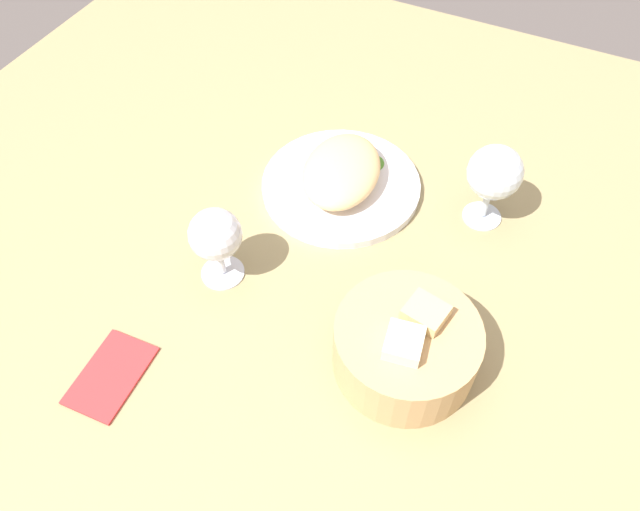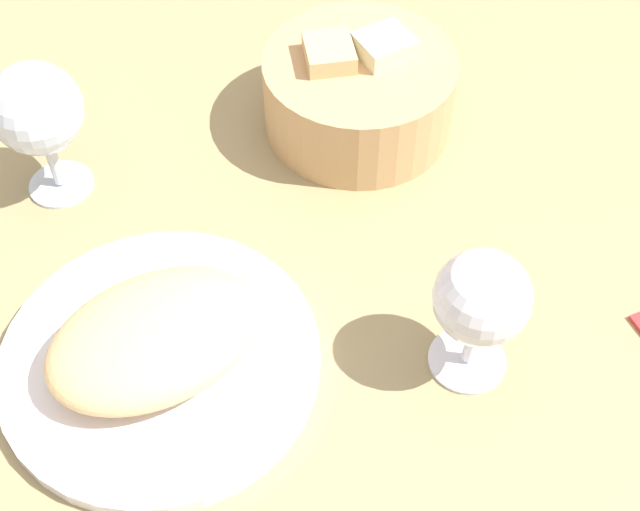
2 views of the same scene
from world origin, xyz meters
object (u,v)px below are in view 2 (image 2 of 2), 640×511
object	(u,v)px
plate	(160,360)
wine_glass_near	(481,302)
bread_basket	(359,91)
wine_glass_far	(37,112)

from	to	relation	value
plate	wine_glass_near	xyz separation A→B (cm)	(21.83, -7.82, 7.07)
plate	wine_glass_near	size ratio (longest dim) A/B	2.05
bread_basket	wine_glass_far	size ratio (longest dim) A/B	1.34
wine_glass_far	plate	bearing A→B (deg)	-79.90
plate	wine_glass_near	world-z (taller)	wine_glass_near
plate	bread_basket	distance (cm)	30.95
plate	wine_glass_near	distance (cm)	24.25
bread_basket	wine_glass_far	distance (cm)	28.11
bread_basket	wine_glass_far	bearing A→B (deg)	176.36
wine_glass_near	wine_glass_far	xyz separation A→B (cm)	(-25.61, 29.02, 0.96)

